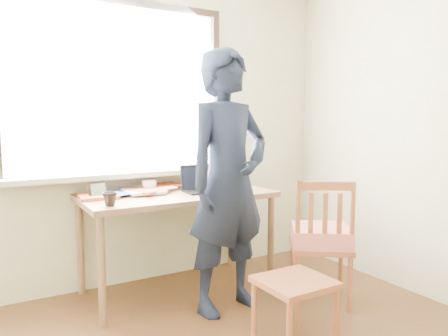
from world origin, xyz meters
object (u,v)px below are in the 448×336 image
work_chair (295,290)px  side_chair (321,238)px  mug_dark (110,199)px  person (228,182)px  laptop (202,185)px  mug_white (149,186)px  desk (177,203)px

work_chair → side_chair: bearing=35.3°
mug_dark → person: 0.82m
laptop → side_chair: bearing=-48.7°
mug_white → desk: bearing=-45.7°
laptop → person: size_ratio=0.17×
laptop → desk: bearing=170.3°
mug_dark → mug_white: bearing=43.7°
mug_dark → person: person is taller
work_chair → desk: bearing=101.9°
mug_dark → work_chair: 1.34m
mug_dark → side_chair: bearing=-19.3°
mug_white → side_chair: size_ratio=0.12×
side_chair → person: person is taller
laptop → person: bearing=-93.2°
work_chair → person: size_ratio=0.23×
mug_white → mug_dark: 0.60m
desk → work_chair: (0.25, -1.16, -0.36)m
mug_white → person: person is taller
mug_dark → side_chair: (1.43, -0.50, -0.35)m
laptop → side_chair: (0.62, -0.71, -0.35)m
mug_dark → work_chair: size_ratio=0.24×
mug_white → work_chair: bearing=-72.9°
mug_white → mug_dark: size_ratio=1.15×
desk → person: 0.57m
mug_white → mug_dark: mug_dark is taller
laptop → mug_dark: size_ratio=3.20×
laptop → mug_dark: (-0.80, -0.21, -0.00)m
person → mug_white: bearing=108.2°
desk → laptop: bearing=-9.7°
laptop → person: 0.46m
side_chair → desk: bearing=138.0°
desk → mug_white: size_ratio=12.89×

